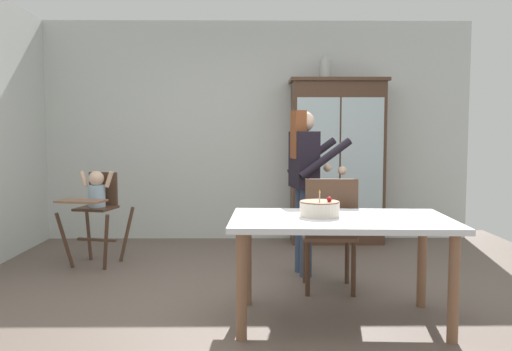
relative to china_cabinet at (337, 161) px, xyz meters
name	(u,v)px	position (x,y,z in m)	size (l,w,h in m)	color
ground_plane	(259,306)	(-0.98, -2.37, -0.99)	(6.24, 6.24, 0.00)	#66564C
wall_back	(256,131)	(-0.98, 0.26, 0.36)	(5.32, 0.06, 2.70)	silver
china_cabinet	(337,161)	(0.00, 0.00, 0.00)	(1.15, 0.48, 1.97)	#4C3323
ceramic_vase	(325,69)	(-0.15, 0.00, 1.10)	(0.13, 0.13, 0.27)	#B2B7B2
high_chair_with_toddler	(96,200)	(-2.60, -1.06, -0.34)	(0.69, 0.77, 0.95)	#4C3323
adult_person	(305,172)	(-0.54, -1.45, -0.02)	(0.57, 0.56, 1.53)	#33425B
dining_table	(340,231)	(-0.42, -2.69, -0.35)	(1.55, 0.94, 0.74)	silver
birthday_cake	(320,209)	(-0.56, -2.64, -0.20)	(0.28, 0.28, 0.19)	beige
dining_chair_far_side	(330,227)	(-0.39, -2.04, -0.44)	(0.46, 0.46, 0.96)	#4C3323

